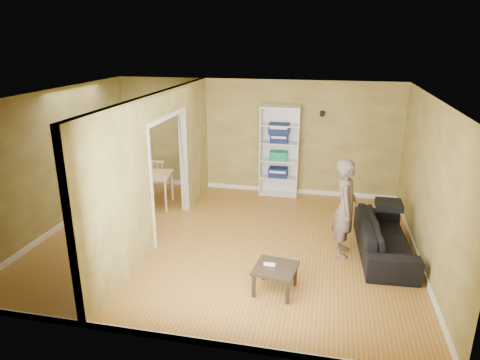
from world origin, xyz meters
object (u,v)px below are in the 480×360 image
Objects in this scene: sofa at (385,232)px; chair_far at (161,177)px; chair_left at (111,180)px; chair_near at (132,196)px; coffee_table at (275,271)px; person at (346,200)px; dining_table at (144,177)px; bookshelf at (280,151)px.

chair_far is (-4.71, 1.85, 0.05)m from sofa.
chair_near is at bearing 30.88° from chair_left.
person is at bearing 54.74° from coffee_table.
chair_near reaches higher than coffee_table.
chair_far is at bearing 104.06° from chair_left.
coffee_table is at bearing -40.35° from dining_table.
person reaches higher than dining_table.
coffee_table is 4.20m from dining_table.
dining_table is at bearing 69.22° from chair_left.
coffee_table is 4.54m from chair_far.
bookshelf is 3.79m from chair_left.
sofa is at bearing -0.89° from chair_near.
sofa is 1.00× the size of bookshelf.
chair_near reaches higher than sofa.
chair_far is (0.91, 0.64, -0.07)m from chair_left.
chair_near is (0.00, -0.61, -0.20)m from dining_table.
chair_near is 0.98× the size of chair_far.
chair_near is (-4.16, 0.74, -0.54)m from person.
bookshelf reaches higher than person.
chair_left is at bearing 148.15° from chair_near.
chair_left is at bearing 76.98° from person.
sofa is at bearing -50.36° from bookshelf.
chair_far is (0.13, 1.25, 0.01)m from chair_near.
bookshelf is 4.11m from coffee_table.
person is 3.34× the size of coffee_table.
dining_table reaches higher than coffee_table.
sofa is at bearing 160.36° from chair_far.
coffee_table is (-1.64, -1.50, -0.06)m from sofa.
coffee_table is 0.66× the size of chair_far.
sofa is at bearing -14.10° from dining_table.
dining_table is (-4.16, 1.35, -0.33)m from person.
sofa is 4.87m from chair_near.
dining_table is at bearing 96.24° from chair_near.
person is 5.14m from chair_left.
coffee_table is (0.45, -4.03, -0.70)m from bookshelf.
person is at bearing -3.90° from chair_near.
dining_table is at bearing 139.65° from coffee_table.
chair_near reaches higher than dining_table.
bookshelf is at bearing 96.41° from coffee_table.
person reaches higher than chair_far.
bookshelf is at bearing 89.39° from chair_left.
bookshelf is at bearing 41.27° from chair_near.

